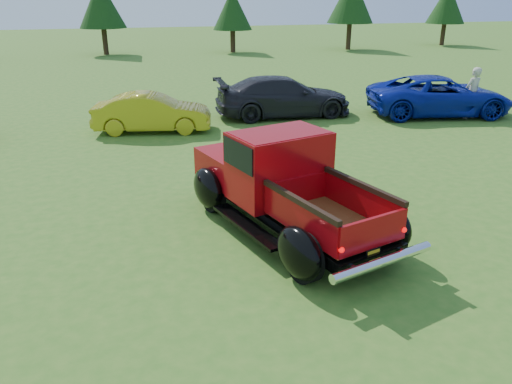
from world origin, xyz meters
TOP-DOWN VIEW (x-y plane):
  - ground at (0.00, 0.00)m, footprint 120.00×120.00m
  - tree_mid_left at (-3.00, 31.00)m, footprint 3.20×3.20m
  - tree_mid_right at (6.00, 30.00)m, footprint 2.82×2.82m
  - tree_far_east at (24.00, 30.50)m, footprint 3.07×3.07m
  - pickup_truck at (0.25, 1.24)m, footprint 3.30×5.14m
  - show_car_yellow at (-1.50, 8.77)m, footprint 3.82×1.96m
  - show_car_grey at (3.15, 9.69)m, footprint 4.88×2.16m
  - show_car_blue at (8.58, 8.34)m, footprint 5.37×3.26m
  - spectator at (9.35, 7.62)m, footprint 0.72×0.56m

SIDE VIEW (x-z plane):
  - ground at x=0.00m, z-range 0.00..0.00m
  - show_car_yellow at x=-1.50m, z-range 0.00..1.20m
  - show_car_blue at x=8.58m, z-range 0.00..1.39m
  - show_car_grey at x=3.15m, z-range 0.00..1.39m
  - pickup_truck at x=0.25m, z-range -0.05..1.75m
  - spectator at x=9.35m, z-range 0.00..1.76m
  - tree_mid_right at x=6.00m, z-range 0.77..5.17m
  - tree_far_east at x=24.00m, z-range 0.85..5.65m
  - tree_mid_left at x=-3.00m, z-range 0.88..5.88m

